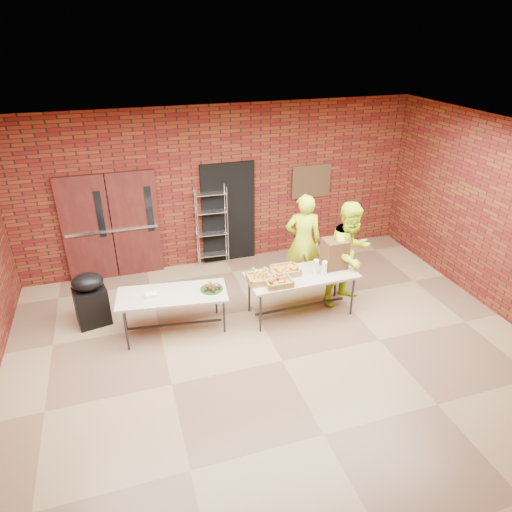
{
  "coord_description": "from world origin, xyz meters",
  "views": [
    {
      "loc": [
        -2.0,
        -4.99,
        4.5
      ],
      "look_at": [
        0.03,
        1.4,
        1.08
      ],
      "focal_mm": 32.0,
      "sensor_mm": 36.0,
      "label": 1
    }
  ],
  "objects_px": {
    "covered_grill": "(91,299)",
    "volunteer_woman": "(303,241)",
    "wire_rack": "(212,227)",
    "table_left": "(172,297)",
    "coffee_dispenser": "(335,253)",
    "volunteer_man": "(350,254)",
    "table_right": "(301,278)"
  },
  "relations": [
    {
      "from": "wire_rack",
      "to": "table_left",
      "type": "height_order",
      "value": "wire_rack"
    },
    {
      "from": "wire_rack",
      "to": "covered_grill",
      "type": "bearing_deg",
      "value": -146.09
    },
    {
      "from": "volunteer_woman",
      "to": "covered_grill",
      "type": "bearing_deg",
      "value": 19.31
    },
    {
      "from": "table_left",
      "to": "coffee_dispenser",
      "type": "height_order",
      "value": "coffee_dispenser"
    },
    {
      "from": "wire_rack",
      "to": "table_left",
      "type": "xyz_separation_m",
      "value": [
        -1.12,
        -2.07,
        -0.2
      ]
    },
    {
      "from": "wire_rack",
      "to": "covered_grill",
      "type": "xyz_separation_m",
      "value": [
        -2.38,
        -1.43,
        -0.38
      ]
    },
    {
      "from": "coffee_dispenser",
      "to": "volunteer_woman",
      "type": "height_order",
      "value": "volunteer_woman"
    },
    {
      "from": "table_right",
      "to": "coffee_dispenser",
      "type": "height_order",
      "value": "coffee_dispenser"
    },
    {
      "from": "coffee_dispenser",
      "to": "covered_grill",
      "type": "relative_size",
      "value": 0.55
    },
    {
      "from": "wire_rack",
      "to": "table_right",
      "type": "bearing_deg",
      "value": -62.01
    },
    {
      "from": "table_left",
      "to": "coffee_dispenser",
      "type": "xyz_separation_m",
      "value": [
        2.78,
        -0.05,
        0.37
      ]
    },
    {
      "from": "wire_rack",
      "to": "covered_grill",
      "type": "distance_m",
      "value": 2.8
    },
    {
      "from": "coffee_dispenser",
      "to": "table_left",
      "type": "bearing_deg",
      "value": 178.89
    },
    {
      "from": "covered_grill",
      "to": "coffee_dispenser",
      "type": "bearing_deg",
      "value": -21.02
    },
    {
      "from": "table_right",
      "to": "volunteer_man",
      "type": "distance_m",
      "value": 1.0
    },
    {
      "from": "coffee_dispenser",
      "to": "volunteer_woman",
      "type": "xyz_separation_m",
      "value": [
        -0.23,
        0.81,
        -0.1
      ]
    },
    {
      "from": "volunteer_man",
      "to": "wire_rack",
      "type": "bearing_deg",
      "value": 114.93
    },
    {
      "from": "table_right",
      "to": "coffee_dispenser",
      "type": "distance_m",
      "value": 0.71
    },
    {
      "from": "table_right",
      "to": "covered_grill",
      "type": "bearing_deg",
      "value": 166.22
    },
    {
      "from": "volunteer_woman",
      "to": "volunteer_man",
      "type": "height_order",
      "value": "volunteer_man"
    },
    {
      "from": "table_right",
      "to": "table_left",
      "type": "bearing_deg",
      "value": 175.38
    },
    {
      "from": "covered_grill",
      "to": "volunteer_woman",
      "type": "height_order",
      "value": "volunteer_woman"
    },
    {
      "from": "volunteer_woman",
      "to": "coffee_dispenser",
      "type": "bearing_deg",
      "value": 123.27
    },
    {
      "from": "covered_grill",
      "to": "volunteer_man",
      "type": "height_order",
      "value": "volunteer_man"
    },
    {
      "from": "volunteer_woman",
      "to": "wire_rack",
      "type": "bearing_deg",
      "value": -24.98
    },
    {
      "from": "volunteer_woman",
      "to": "volunteer_man",
      "type": "relative_size",
      "value": 0.97
    },
    {
      "from": "table_right",
      "to": "covered_grill",
      "type": "relative_size",
      "value": 2.01
    },
    {
      "from": "covered_grill",
      "to": "volunteer_woman",
      "type": "bearing_deg",
      "value": -9.5
    },
    {
      "from": "table_right",
      "to": "covered_grill",
      "type": "xyz_separation_m",
      "value": [
        -3.41,
        0.78,
        -0.23
      ]
    },
    {
      "from": "table_left",
      "to": "volunteer_woman",
      "type": "relative_size",
      "value": 0.98
    },
    {
      "from": "coffee_dispenser",
      "to": "table_right",
      "type": "bearing_deg",
      "value": -172.39
    },
    {
      "from": "covered_grill",
      "to": "table_left",
      "type": "bearing_deg",
      "value": -38.14
    }
  ]
}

